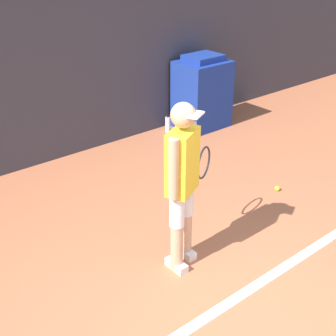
{
  "coord_description": "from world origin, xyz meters",
  "views": [
    {
      "loc": [
        -2.28,
        -1.85,
        2.92
      ],
      "look_at": [
        0.16,
        1.12,
        0.96
      ],
      "focal_mm": 50.0,
      "sensor_mm": 36.0,
      "label": 1
    }
  ],
  "objects_px": {
    "tennis_ball": "(277,188)",
    "covered_chair": "(202,93)",
    "water_bottle": "(168,124)",
    "tennis_player": "(183,180)"
  },
  "relations": [
    {
      "from": "tennis_ball",
      "to": "covered_chair",
      "type": "distance_m",
      "value": 2.39
    },
    {
      "from": "tennis_ball",
      "to": "water_bottle",
      "type": "bearing_deg",
      "value": 85.94
    },
    {
      "from": "tennis_ball",
      "to": "covered_chair",
      "type": "xyz_separation_m",
      "value": [
        0.75,
        2.21,
        0.54
      ]
    },
    {
      "from": "tennis_player",
      "to": "covered_chair",
      "type": "bearing_deg",
      "value": 17.79
    },
    {
      "from": "tennis_ball",
      "to": "water_bottle",
      "type": "distance_m",
      "value": 2.37
    },
    {
      "from": "tennis_ball",
      "to": "covered_chair",
      "type": "relative_size",
      "value": 0.06
    },
    {
      "from": "water_bottle",
      "to": "tennis_player",
      "type": "bearing_deg",
      "value": -127.04
    },
    {
      "from": "water_bottle",
      "to": "covered_chair",
      "type": "bearing_deg",
      "value": -15.04
    },
    {
      "from": "tennis_ball",
      "to": "tennis_player",
      "type": "bearing_deg",
      "value": -170.87
    },
    {
      "from": "tennis_player",
      "to": "tennis_ball",
      "type": "distance_m",
      "value": 2.06
    }
  ]
}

